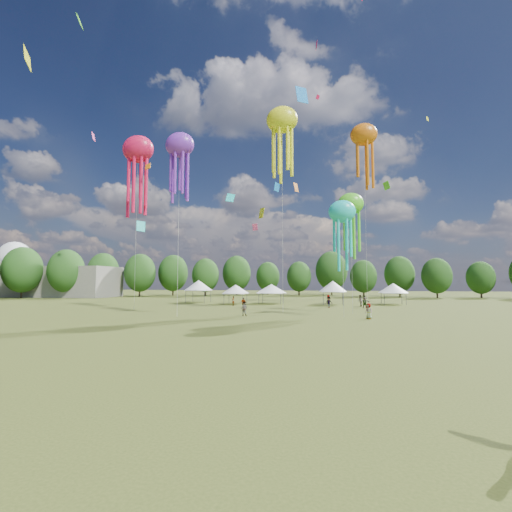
# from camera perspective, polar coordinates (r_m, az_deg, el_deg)

# --- Properties ---
(ground) EXTENTS (300.00, 300.00, 0.00)m
(ground) POSITION_cam_1_polar(r_m,az_deg,el_deg) (11.83, -4.29, -24.39)
(ground) COLOR #384416
(ground) RESTS_ON ground
(spectator_near) EXTENTS (0.90, 0.74, 1.72)m
(spectator_near) POSITION_cam_1_polar(r_m,az_deg,el_deg) (42.33, -1.95, -8.55)
(spectator_near) COLOR gray
(spectator_near) RESTS_ON ground
(spectators_far) EXTENTS (22.42, 27.74, 1.88)m
(spectators_far) POSITION_cam_1_polar(r_m,az_deg,el_deg) (56.27, 12.49, -7.35)
(spectators_far) COLOR gray
(spectators_far) RESTS_ON ground
(festival_tents) EXTENTS (41.68, 9.33, 4.38)m
(festival_tents) POSITION_cam_1_polar(r_m,az_deg,el_deg) (65.32, 3.96, -5.10)
(festival_tents) COLOR #47474C
(festival_tents) RESTS_ON ground
(show_kites) EXTENTS (38.49, 26.91, 31.99)m
(show_kites) POSITION_cam_1_polar(r_m,az_deg,el_deg) (52.89, 2.21, 15.13)
(show_kites) COLOR purple
(show_kites) RESTS_ON ground
(small_kites) EXTENTS (81.45, 52.83, 46.02)m
(small_kites) POSITION_cam_1_polar(r_m,az_deg,el_deg) (58.17, 7.15, 21.28)
(small_kites) COLOR purple
(small_kites) RESTS_ON ground
(treeline) EXTENTS (201.57, 95.24, 13.43)m
(treeline) POSITION_cam_1_polar(r_m,az_deg,el_deg) (73.57, 5.80, -2.24)
(treeline) COLOR #38281C
(treeline) RESTS_ON ground
(hangar) EXTENTS (40.00, 12.00, 8.00)m
(hangar) POSITION_cam_1_polar(r_m,az_deg,el_deg) (111.59, -31.14, -3.62)
(hangar) COLOR gray
(hangar) RESTS_ON ground
(radome) EXTENTS (9.00, 9.00, 16.00)m
(radome) POSITION_cam_1_polar(r_m,az_deg,el_deg) (127.16, -34.57, -0.78)
(radome) COLOR white
(radome) RESTS_ON ground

